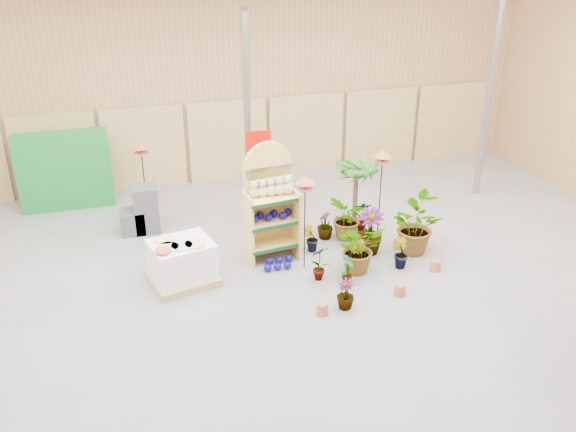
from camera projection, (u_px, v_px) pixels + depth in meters
name	position (u px, v px, depth m)	size (l,w,h in m)	color
room	(280.00, 168.00, 10.76)	(15.20, 12.10, 4.70)	slate
display_shelf	(270.00, 205.00, 12.18)	(1.03, 0.72, 2.29)	#DCB35A
teddy_bears	(273.00, 188.00, 11.92)	(0.85, 0.23, 0.37)	beige
gazing_balls_shelf	(271.00, 215.00, 12.13)	(0.84, 0.29, 0.16)	#0D0A6B
gazing_balls_floor	(278.00, 263.00, 12.15)	(0.63, 0.39, 0.15)	#0D0A6B
pallet_stack	(182.00, 263.00, 11.49)	(1.34, 1.20, 0.86)	tan
charcoal_planters	(141.00, 213.00, 13.33)	(0.80, 0.50, 1.00)	#353638
trellis_stock	(65.00, 171.00, 14.14)	(2.00, 0.30, 1.80)	#16752D
offer_sign	(259.00, 161.00, 12.86)	(0.50, 0.08, 2.20)	gray
bird_table_front	(305.00, 183.00, 11.40)	(0.34, 0.34, 1.87)	black
bird_table_right	(383.00, 156.00, 12.60)	(0.34, 0.34, 1.87)	black
bird_table_back	(141.00, 148.00, 13.56)	(0.34, 0.34, 1.69)	black
palm	(357.00, 169.00, 12.97)	(0.70, 0.70, 1.62)	brown
potted_plant_0	(319.00, 262.00, 11.63)	(0.37, 0.25, 0.71)	#29651B
potted_plant_1	(357.00, 257.00, 11.88)	(0.35, 0.28, 0.64)	#29651B
potted_plant_2	(359.00, 248.00, 11.85)	(0.87, 0.76, 0.97)	#29651B
potted_plant_3	(370.00, 231.00, 12.48)	(0.52, 0.52, 0.93)	#29651B
potted_plant_4	(363.00, 216.00, 13.38)	(0.37, 0.25, 0.69)	#29651B
potted_plant_5	(311.00, 238.00, 12.62)	(0.31, 0.25, 0.56)	#29651B
potted_plant_6	(348.00, 219.00, 12.99)	(0.82, 0.71, 0.91)	#29651B
potted_plant_7	(345.00, 294.00, 10.82)	(0.31, 0.31, 0.55)	#29651B
potted_plant_8	(347.00, 269.00, 11.48)	(0.33, 0.22, 0.62)	#29651B
potted_plant_9	(400.00, 253.00, 12.04)	(0.33, 0.27, 0.60)	#29651B
potted_plant_10	(413.00, 225.00, 12.49)	(1.04, 0.90, 1.15)	#29651B
potted_plant_11	(325.00, 225.00, 13.10)	(0.33, 0.33, 0.60)	#29651B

